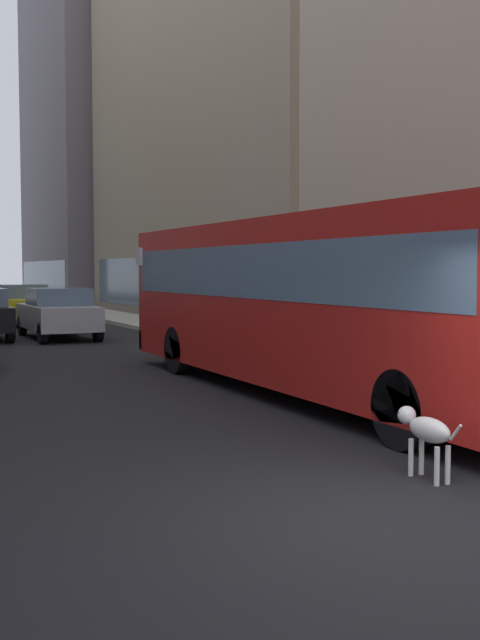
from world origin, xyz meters
name	(u,v)px	position (x,y,z in m)	size (l,w,h in m)	color
sidewalk_right	(79,310)	(5.70, 35.00, 0.07)	(2.40, 110.00, 0.15)	#ADA89E
building_right_mid	(247,69)	(11.90, 27.53, 11.57)	(8.51, 23.49, 23.16)	#A0937F
building_right_far	(117,52)	(11.90, 48.50, 17.59)	(10.94, 15.64, 35.20)	slate
transit_bus	(310,294)	(2.80, 6.32, 1.78)	(2.78, 11.53, 3.05)	red
car_silver_sedan	(58,313)	(1.20, 19.36, 0.82)	(1.90, 4.28, 1.62)	#B7BABF
car_yellow_taxi	(20,304)	(1.20, 26.41, 0.83)	(1.90, 4.71, 1.62)	yellow
dalmatian_dog	(425,430)	(1.06, 1.01, 0.51)	(0.22, 0.96, 0.72)	white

